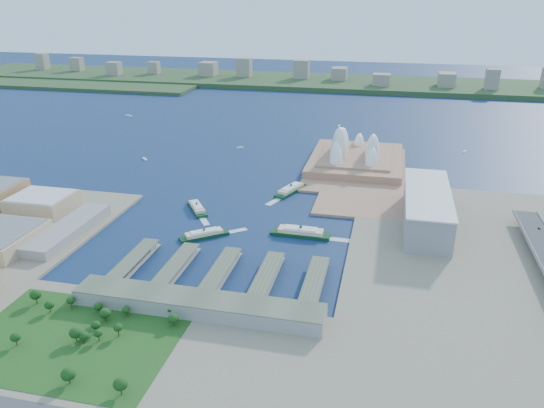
% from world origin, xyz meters
% --- Properties ---
extents(ground, '(3000.00, 3000.00, 0.00)m').
position_xyz_m(ground, '(0.00, 0.00, 0.00)').
color(ground, '#0F2546').
rests_on(ground, ground).
extents(south_land, '(720.00, 180.00, 3.00)m').
position_xyz_m(south_land, '(0.00, -210.00, 1.50)').
color(south_land, gray).
rests_on(south_land, ground).
extents(east_land, '(240.00, 500.00, 3.00)m').
position_xyz_m(east_land, '(240.00, -50.00, 1.50)').
color(east_land, gray).
rests_on(east_land, ground).
extents(peninsula, '(135.00, 220.00, 3.00)m').
position_xyz_m(peninsula, '(107.50, 260.00, 1.50)').
color(peninsula, '#9F7257').
rests_on(peninsula, ground).
extents(far_shore, '(2200.00, 260.00, 12.00)m').
position_xyz_m(far_shore, '(0.00, 980.00, 6.00)').
color(far_shore, '#2D4926').
rests_on(far_shore, ground).
extents(opera_house, '(134.00, 180.00, 58.00)m').
position_xyz_m(opera_house, '(105.00, 280.00, 32.00)').
color(opera_house, white).
rests_on(opera_house, peninsula).
extents(toaster_building, '(45.00, 155.00, 35.00)m').
position_xyz_m(toaster_building, '(195.00, 80.00, 20.50)').
color(toaster_building, gray).
rests_on(toaster_building, east_land).
extents(ferry_wharves, '(184.00, 90.00, 9.30)m').
position_xyz_m(ferry_wharves, '(14.00, -75.00, 4.65)').
color(ferry_wharves, '#4E5843').
rests_on(ferry_wharves, ground).
extents(terminal_building, '(200.00, 28.00, 12.00)m').
position_xyz_m(terminal_building, '(15.00, -135.00, 9.00)').
color(terminal_building, gray).
rests_on(terminal_building, south_land).
extents(park, '(150.00, 110.00, 16.00)m').
position_xyz_m(park, '(-60.00, -190.00, 11.00)').
color(park, '#194714').
rests_on(park, south_land).
extents(far_skyline, '(1900.00, 140.00, 55.00)m').
position_xyz_m(far_skyline, '(0.00, 960.00, 39.50)').
color(far_skyline, gray).
rests_on(far_skyline, far_shore).
extents(ferry_a, '(38.08, 48.05, 9.35)m').
position_xyz_m(ferry_a, '(-60.89, 66.56, 4.68)').
color(ferry_a, '#0E381B').
rests_on(ferry_a, ground).
extents(ferry_b, '(34.01, 58.37, 10.77)m').
position_xyz_m(ferry_b, '(34.07, 148.79, 5.39)').
color(ferry_b, '#0E381B').
rests_on(ferry_b, ground).
extents(ferry_c, '(48.24, 42.15, 9.70)m').
position_xyz_m(ferry_c, '(-28.06, -0.27, 4.85)').
color(ferry_c, '#0E381B').
rests_on(ferry_c, ground).
extents(ferry_d, '(61.86, 17.06, 11.63)m').
position_xyz_m(ferry_d, '(68.30, 25.61, 5.82)').
color(ferry_d, '#0E381B').
rests_on(ferry_d, ground).
extents(boat_a, '(12.37, 13.00, 2.77)m').
position_xyz_m(boat_a, '(-206.96, 235.62, 1.39)').
color(boat_a, white).
rests_on(boat_a, ground).
extents(boat_b, '(10.48, 7.88, 2.71)m').
position_xyz_m(boat_b, '(-84.25, 327.30, 1.35)').
color(boat_b, white).
rests_on(boat_b, ground).
extents(boat_c, '(7.16, 11.44, 2.48)m').
position_xyz_m(boat_c, '(266.85, 384.86, 1.24)').
color(boat_c, white).
rests_on(boat_c, ground).
extents(boat_d, '(16.75, 8.65, 2.78)m').
position_xyz_m(boat_d, '(-369.86, 503.04, 1.39)').
color(boat_d, white).
rests_on(boat_d, ground).
extents(boat_e, '(3.84, 11.80, 2.89)m').
position_xyz_m(boat_e, '(55.35, 510.34, 1.44)').
color(boat_e, white).
rests_on(boat_e, ground).
extents(car_c, '(1.88, 4.63, 1.34)m').
position_xyz_m(car_c, '(304.00, 64.20, 15.52)').
color(car_c, slate).
rests_on(car_c, expressway).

